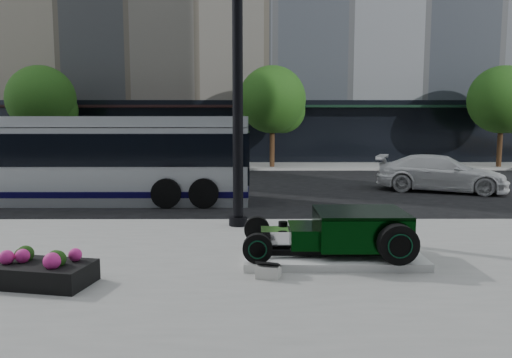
{
  "coord_description": "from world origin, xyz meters",
  "views": [
    {
      "loc": [
        -0.05,
        -15.4,
        2.85
      ],
      "look_at": [
        0.01,
        -1.79,
        1.2
      ],
      "focal_mm": 35.0,
      "sensor_mm": 36.0,
      "label": 1
    }
  ],
  "objects_px": {
    "lamppost": "(238,65)",
    "flower_planter": "(37,272)",
    "transit_bus": "(74,159)",
    "hot_rod": "(349,230)",
    "white_sedan": "(441,173)"
  },
  "relations": [
    {
      "from": "lamppost",
      "to": "white_sedan",
      "type": "relative_size",
      "value": 1.78
    },
    {
      "from": "hot_rod",
      "to": "flower_planter",
      "type": "xyz_separation_m",
      "value": [
        -5.44,
        -1.46,
        -0.37
      ]
    },
    {
      "from": "white_sedan",
      "to": "flower_planter",
      "type": "bearing_deg",
      "value": 157.25
    },
    {
      "from": "lamppost",
      "to": "transit_bus",
      "type": "relative_size",
      "value": 0.72
    },
    {
      "from": "hot_rod",
      "to": "white_sedan",
      "type": "height_order",
      "value": "white_sedan"
    },
    {
      "from": "lamppost",
      "to": "white_sedan",
      "type": "height_order",
      "value": "lamppost"
    },
    {
      "from": "flower_planter",
      "to": "white_sedan",
      "type": "xyz_separation_m",
      "value": [
        10.97,
        11.45,
        0.38
      ]
    },
    {
      "from": "flower_planter",
      "to": "transit_bus",
      "type": "distance_m",
      "value": 9.47
    },
    {
      "from": "hot_rod",
      "to": "lamppost",
      "type": "relative_size",
      "value": 0.37
    },
    {
      "from": "lamppost",
      "to": "flower_planter",
      "type": "xyz_separation_m",
      "value": [
        -3.19,
        -4.58,
        -3.83
      ]
    },
    {
      "from": "hot_rod",
      "to": "flower_planter",
      "type": "distance_m",
      "value": 5.65
    },
    {
      "from": "hot_rod",
      "to": "white_sedan",
      "type": "bearing_deg",
      "value": 61.03
    },
    {
      "from": "hot_rod",
      "to": "lamppost",
      "type": "height_order",
      "value": "lamppost"
    },
    {
      "from": "flower_planter",
      "to": "white_sedan",
      "type": "relative_size",
      "value": 0.39
    },
    {
      "from": "hot_rod",
      "to": "transit_bus",
      "type": "distance_m",
      "value": 11.07
    }
  ]
}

